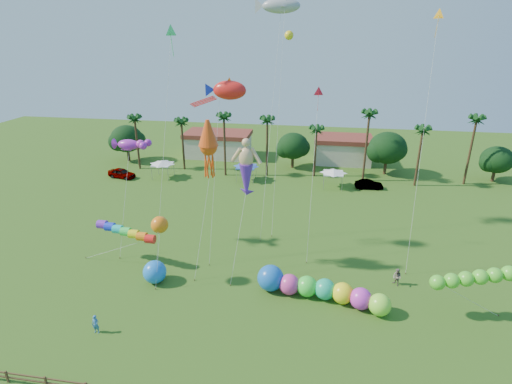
# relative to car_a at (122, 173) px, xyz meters

# --- Properties ---
(ground) EXTENTS (160.00, 160.00, 0.00)m
(ground) POSITION_rel_car_a_xyz_m (26.88, -34.89, -0.81)
(ground) COLOR #285116
(ground) RESTS_ON ground
(tree_line) EXTENTS (69.46, 8.91, 11.00)m
(tree_line) POSITION_rel_car_a_xyz_m (30.45, 9.10, 3.47)
(tree_line) COLOR #3A2819
(tree_line) RESTS_ON ground
(buildings_row) EXTENTS (35.00, 7.00, 4.00)m
(buildings_row) POSITION_rel_car_a_xyz_m (23.79, 15.11, 1.19)
(buildings_row) COLOR beige
(buildings_row) RESTS_ON ground
(tent_row) EXTENTS (31.00, 4.00, 0.60)m
(tent_row) POSITION_rel_car_a_xyz_m (20.88, 1.44, 1.94)
(tent_row) COLOR white
(tent_row) RESTS_ON ground
(car_a) EXTENTS (5.04, 2.91, 1.61)m
(car_a) POSITION_rel_car_a_xyz_m (0.00, 0.00, 0.00)
(car_a) COLOR #4C4C54
(car_a) RESTS_ON ground
(car_b) EXTENTS (4.36, 1.82, 1.40)m
(car_b) POSITION_rel_car_a_xyz_m (40.49, 1.44, -0.11)
(car_b) COLOR #4C4C54
(car_b) RESTS_ON ground
(spectator_a) EXTENTS (0.60, 0.40, 1.65)m
(spectator_a) POSITION_rel_car_a_xyz_m (15.40, -35.27, 0.02)
(spectator_a) COLOR #316CAD
(spectator_a) RESTS_ON ground
(spectator_b) EXTENTS (1.06, 1.09, 1.76)m
(spectator_b) POSITION_rel_car_a_xyz_m (40.58, -24.51, 0.07)
(spectator_b) COLOR gray
(spectator_b) RESTS_ON ground
(caterpillar_inflatable) EXTENTS (12.20, 4.54, 2.50)m
(caterpillar_inflatable) POSITION_rel_car_a_xyz_m (32.96, -27.85, 0.24)
(caterpillar_inflatable) COLOR #D93998
(caterpillar_inflatable) RESTS_ON ground
(blue_ball) EXTENTS (2.25, 2.25, 2.25)m
(blue_ball) POSITION_rel_car_a_xyz_m (17.35, -27.73, 0.32)
(blue_ball) COLOR blue
(blue_ball) RESTS_ON ground
(rainbow_tube) EXTENTS (9.67, 2.15, 3.76)m
(rainbow_tube) POSITION_rel_car_a_xyz_m (14.37, -25.23, 2.48)
(rainbow_tube) COLOR red
(rainbow_tube) RESTS_ON ground
(green_worm) EXTENTS (9.25, 1.73, 4.19)m
(green_worm) POSITION_rel_car_a_xyz_m (42.83, -28.76, 2.62)
(green_worm) COLOR #52CD2D
(green_worm) RESTS_ON ground
(orange_ball_kite) EXTENTS (2.08, 2.60, 6.97)m
(orange_ball_kite) POSITION_rel_car_a_xyz_m (18.21, -27.42, 5.35)
(orange_ball_kite) COLOR orange
(orange_ball_kite) RESTS_ON ground
(merman_kite) EXTENTS (2.67, 4.85, 13.22)m
(merman_kite) POSITION_rel_car_a_xyz_m (25.72, -23.54, 9.70)
(merman_kite) COLOR tan
(merman_kite) RESTS_ON ground
(fish_kite) EXTENTS (5.36, 6.74, 18.45)m
(fish_kite) POSITION_rel_car_a_xyz_m (23.22, -18.85, 16.57)
(fish_kite) COLOR red
(fish_kite) RESTS_ON ground
(shark_kite) EXTENTS (5.85, 8.02, 26.41)m
(shark_kite) POSITION_rel_car_a_xyz_m (27.50, -11.82, 24.61)
(shark_kite) COLOR #989EA6
(shark_kite) RESTS_ON ground
(squid_kite) EXTENTS (2.33, 5.02, 15.35)m
(squid_kite) POSITION_rel_car_a_xyz_m (22.01, -23.14, 11.83)
(squid_kite) COLOR #DC4712
(squid_kite) RESTS_ON ground
(lobster_kite) EXTENTS (4.71, 6.13, 12.42)m
(lobster_kite) POSITION_rel_car_a_xyz_m (12.26, -20.06, 10.80)
(lobster_kite) COLOR purple
(lobster_kite) RESTS_ON ground
(delta_kite_red) EXTENTS (1.17, 4.96, 17.73)m
(delta_kite_red) POSITION_rel_car_a_xyz_m (32.04, -17.33, 16.02)
(delta_kite_red) COLOR red
(delta_kite_red) RESTS_ON ground
(delta_kite_yellow) EXTENTS (1.02, 4.73, 24.77)m
(delta_kite_yellow) POSITION_rel_car_a_xyz_m (42.17, -18.28, 22.77)
(delta_kite_yellow) COLOR #F5A219
(delta_kite_yellow) RESTS_ON ground
(delta_kite_green) EXTENTS (2.27, 5.51, 23.52)m
(delta_kite_green) POSITION_rel_car_a_xyz_m (17.90, -20.02, 21.70)
(delta_kite_green) COLOR #38F177
(delta_kite_green) RESTS_ON ground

